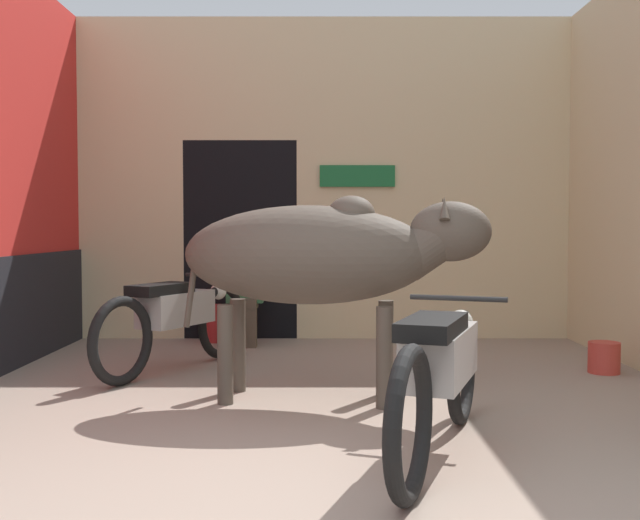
# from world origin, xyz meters

# --- Properties ---
(ground_plane) EXTENTS (30.00, 30.00, 0.00)m
(ground_plane) POSITION_xyz_m (0.00, 0.00, 0.00)
(ground_plane) COLOR gray
(wall_back_with_doorway) EXTENTS (5.35, 0.93, 3.49)m
(wall_back_with_doorway) POSITION_xyz_m (-0.33, 5.23, 1.50)
(wall_back_with_doorway) COLOR beige
(wall_back_with_doorway) RESTS_ON ground_plane
(cow) EXTENTS (2.20, 0.93, 1.44)m
(cow) POSITION_xyz_m (-0.02, 2.06, 1.03)
(cow) COLOR #4C4238
(cow) RESTS_ON ground_plane
(motorcycle_near) EXTENTS (0.87, 2.04, 0.81)m
(motorcycle_near) POSITION_xyz_m (0.60, 0.74, 0.47)
(motorcycle_near) COLOR black
(motorcycle_near) RESTS_ON ground_plane
(motorcycle_far) EXTENTS (1.01, 1.86, 0.80)m
(motorcycle_far) POSITION_xyz_m (-1.26, 3.12, 0.46)
(motorcycle_far) COLOR black
(motorcycle_far) RESTS_ON ground_plane
(shopkeeper_seated) EXTENTS (0.37, 0.34, 1.19)m
(shopkeeper_seated) POSITION_xyz_m (-0.82, 4.49, 0.62)
(shopkeeper_seated) COLOR brown
(shopkeeper_seated) RESTS_ON ground_plane
(plastic_stool) EXTENTS (0.33, 0.33, 0.39)m
(plastic_stool) POSITION_xyz_m (-1.16, 4.73, 0.21)
(plastic_stool) COLOR red
(plastic_stool) RESTS_ON ground_plane
(bucket) EXTENTS (0.26, 0.26, 0.26)m
(bucket) POSITION_xyz_m (2.34, 3.03, 0.13)
(bucket) COLOR #C63D33
(bucket) RESTS_ON ground_plane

